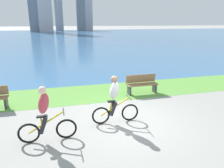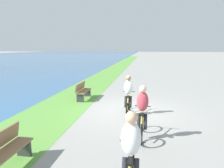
% 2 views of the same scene
% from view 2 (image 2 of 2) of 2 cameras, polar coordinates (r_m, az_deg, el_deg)
% --- Properties ---
extents(ground_plane, '(300.00, 300.00, 0.00)m').
position_cam_2_polar(ground_plane, '(9.01, 4.90, -7.66)').
color(ground_plane, gray).
extents(grass_strip_bayside, '(120.00, 2.73, 0.01)m').
position_cam_2_polar(grass_strip_bayside, '(9.81, -14.73, -6.45)').
color(grass_strip_bayside, '#59933D').
rests_on(grass_strip_bayside, ground).
extents(cyclist_lead, '(1.64, 0.52, 1.65)m').
position_cam_2_polar(cyclist_lead, '(8.43, 4.65, -3.07)').
color(cyclist_lead, black).
rests_on(cyclist_lead, ground).
extents(cyclist_trailing, '(1.65, 0.52, 1.65)m').
position_cam_2_polar(cyclist_trailing, '(6.28, 8.60, -7.80)').
color(cyclist_trailing, black).
rests_on(cyclist_trailing, ground).
extents(cyclist_distant_rear, '(1.64, 0.52, 1.68)m').
position_cam_2_polar(cyclist_distant_rear, '(3.84, 5.35, -19.84)').
color(cyclist_distant_rear, black).
rests_on(cyclist_distant_rear, ground).
extents(bench_near_path, '(1.50, 0.47, 0.90)m').
position_cam_2_polar(bench_near_path, '(5.34, -28.42, -16.66)').
color(bench_near_path, olive).
rests_on(bench_near_path, ground).
extents(bench_far_along_path, '(1.50, 0.47, 0.90)m').
position_cam_2_polar(bench_far_along_path, '(11.05, -8.29, -1.97)').
color(bench_far_along_path, olive).
rests_on(bench_far_along_path, ground).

